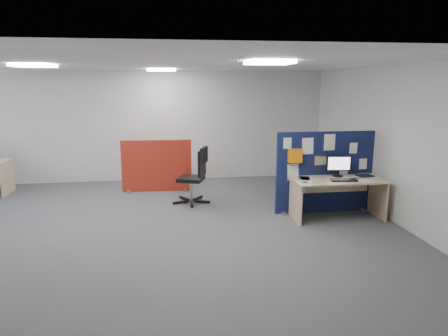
{
  "coord_description": "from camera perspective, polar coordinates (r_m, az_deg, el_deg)",
  "views": [
    {
      "loc": [
        0.63,
        -6.46,
        2.4
      ],
      "look_at": [
        1.52,
        0.02,
        1.0
      ],
      "focal_mm": 32.0,
      "sensor_mm": 36.0,
      "label": 1
    }
  ],
  "objects": [
    {
      "name": "mouse",
      "position": [
        7.43,
        18.46,
        -1.44
      ],
      "size": [
        0.11,
        0.07,
        0.03
      ],
      "primitive_type": "cube",
      "rotation": [
        0.0,
        0.0,
        -0.14
      ],
      "color": "#A1A0A5",
      "rests_on": "main_desk"
    },
    {
      "name": "paper_tray",
      "position": [
        7.74,
        19.47,
        -1.03
      ],
      "size": [
        0.31,
        0.26,
        0.01
      ],
      "primitive_type": "cube",
      "rotation": [
        0.0,
        0.0,
        0.17
      ],
      "color": "black",
      "rests_on": "main_desk"
    },
    {
      "name": "navy_divider",
      "position": [
        7.66,
        14.03,
        -0.57
      ],
      "size": [
        1.85,
        0.3,
        1.53
      ],
      "color": "#10183E",
      "rests_on": "floor"
    },
    {
      "name": "ceiling",
      "position": [
        6.5,
        -13.84,
        14.38
      ],
      "size": [
        9.0,
        7.0,
        0.02
      ],
      "primitive_type": "cube",
      "color": "white",
      "rests_on": "wall_back"
    },
    {
      "name": "wall_back",
      "position": [
        10.04,
        -11.47,
        5.83
      ],
      "size": [
        9.0,
        0.02,
        2.7
      ],
      "primitive_type": "cube",
      "color": "silver",
      "rests_on": "floor"
    },
    {
      "name": "red_divider",
      "position": [
        9.05,
        -9.59,
        0.23
      ],
      "size": [
        1.55,
        0.3,
        1.16
      ],
      "rotation": [
        0.0,
        0.0,
        -0.04
      ],
      "color": "maroon",
      "rests_on": "floor"
    },
    {
      "name": "office_chair",
      "position": [
        8.01,
        -3.95,
        -0.61
      ],
      "size": [
        0.76,
        0.73,
        1.14
      ],
      "rotation": [
        0.0,
        0.0,
        -0.34
      ],
      "color": "black",
      "rests_on": "floor"
    },
    {
      "name": "wall_front",
      "position": [
        3.2,
        -18.84,
        -7.74
      ],
      "size": [
        9.0,
        0.02,
        2.7
      ],
      "primitive_type": "cube",
      "color": "silver",
      "rests_on": "floor"
    },
    {
      "name": "keyboard",
      "position": [
        7.26,
        16.73,
        -1.65
      ],
      "size": [
        0.47,
        0.26,
        0.02
      ],
      "primitive_type": "cube",
      "rotation": [
        0.0,
        0.0,
        -0.18
      ],
      "color": "black",
      "rests_on": "main_desk"
    },
    {
      "name": "main_desk",
      "position": [
        7.44,
        15.83,
        -2.79
      ],
      "size": [
        1.61,
        0.72,
        0.73
      ],
      "color": "tan",
      "rests_on": "floor"
    },
    {
      "name": "monitor_main",
      "position": [
        7.51,
        16.04,
        0.41
      ],
      "size": [
        0.43,
        0.18,
        0.38
      ],
      "rotation": [
        0.0,
        0.0,
        -0.12
      ],
      "color": "black",
      "rests_on": "main_desk"
    },
    {
      "name": "wall_right",
      "position": [
        7.61,
        22.87,
        3.19
      ],
      "size": [
        0.02,
        7.0,
        2.7
      ],
      "primitive_type": "cube",
      "color": "silver",
      "rests_on": "floor"
    },
    {
      "name": "ceiling_lights",
      "position": [
        7.14,
        -10.54,
        14.04
      ],
      "size": [
        4.1,
        4.1,
        0.04
      ],
      "color": "white",
      "rests_on": "ceiling"
    },
    {
      "name": "desk_papers",
      "position": [
        7.34,
        14.62,
        -1.47
      ],
      "size": [
        1.59,
        0.91,
        0.0
      ],
      "color": "white",
      "rests_on": "main_desk"
    },
    {
      "name": "floor",
      "position": [
        6.92,
        -12.7,
        -8.53
      ],
      "size": [
        9.0,
        9.0,
        0.0
      ],
      "primitive_type": "plane",
      "color": "#4D4F54",
      "rests_on": "ground"
    }
  ]
}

